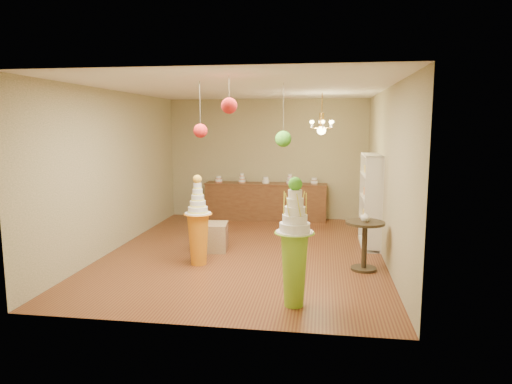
# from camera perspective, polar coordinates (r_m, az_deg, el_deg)

# --- Properties ---
(floor) EXTENTS (6.50, 6.50, 0.00)m
(floor) POSITION_cam_1_polar(r_m,az_deg,el_deg) (8.65, -1.27, -7.44)
(floor) COLOR brown
(floor) RESTS_ON ground
(ceiling) EXTENTS (6.50, 6.50, 0.00)m
(ceiling) POSITION_cam_1_polar(r_m,az_deg,el_deg) (8.35, -1.34, 12.78)
(ceiling) COLOR silver
(ceiling) RESTS_ON ground
(wall_back) EXTENTS (5.00, 0.04, 3.00)m
(wall_back) POSITION_cam_1_polar(r_m,az_deg,el_deg) (11.57, 1.41, 4.13)
(wall_back) COLOR #999068
(wall_back) RESTS_ON ground
(wall_front) EXTENTS (5.00, 0.04, 3.00)m
(wall_front) POSITION_cam_1_polar(r_m,az_deg,el_deg) (5.22, -7.33, -1.16)
(wall_front) COLOR #999068
(wall_front) RESTS_ON ground
(wall_left) EXTENTS (0.04, 6.50, 3.00)m
(wall_left) POSITION_cam_1_polar(r_m,az_deg,el_deg) (9.13, -16.98, 2.62)
(wall_left) COLOR #999068
(wall_left) RESTS_ON ground
(wall_right) EXTENTS (0.04, 6.50, 3.00)m
(wall_right) POSITION_cam_1_polar(r_m,az_deg,el_deg) (8.32, 15.93, 2.14)
(wall_right) COLOR #999068
(wall_right) RESTS_ON ground
(pedestal_green) EXTENTS (0.58, 0.58, 1.71)m
(pedestal_green) POSITION_cam_1_polar(r_m,az_deg,el_deg) (5.98, 4.82, -7.62)
(pedestal_green) COLOR #7DB427
(pedestal_green) RESTS_ON floor
(pedestal_orange) EXTENTS (0.48, 0.48, 1.54)m
(pedestal_orange) POSITION_cam_1_polar(r_m,az_deg,el_deg) (7.80, -7.23, -4.83)
(pedestal_orange) COLOR orange
(pedestal_orange) RESTS_ON floor
(burlap_riser) EXTENTS (0.64, 0.64, 0.52)m
(burlap_riser) POSITION_cam_1_polar(r_m,az_deg,el_deg) (8.71, -5.53, -5.60)
(burlap_riser) COLOR olive
(burlap_riser) RESTS_ON floor
(sideboard) EXTENTS (3.04, 0.54, 1.16)m
(sideboard) POSITION_cam_1_polar(r_m,az_deg,el_deg) (11.42, 1.22, -1.10)
(sideboard) COLOR #59341C
(sideboard) RESTS_ON floor
(shelving_unit) EXTENTS (0.33, 1.20, 1.80)m
(shelving_unit) POSITION_cam_1_polar(r_m,az_deg,el_deg) (9.17, 14.13, -1.01)
(shelving_unit) COLOR beige
(shelving_unit) RESTS_ON floor
(round_table) EXTENTS (0.78, 0.78, 0.81)m
(round_table) POSITION_cam_1_polar(r_m,az_deg,el_deg) (7.66, 13.42, -5.71)
(round_table) COLOR black
(round_table) RESTS_ON floor
(vase) EXTENTS (0.20, 0.20, 0.16)m
(vase) POSITION_cam_1_polar(r_m,az_deg,el_deg) (7.58, 13.52, -3.00)
(vase) COLOR beige
(vase) RESTS_ON round_table
(pom_red_left) EXTENTS (0.21, 0.21, 0.83)m
(pom_red_left) POSITION_cam_1_polar(r_m,az_deg,el_deg) (6.91, -6.96, 7.62)
(pom_red_left) COLOR #464032
(pom_red_left) RESTS_ON ceiling
(pom_green_mid) EXTENTS (0.25, 0.25, 0.98)m
(pom_green_mid) POSITION_cam_1_polar(r_m,az_deg,el_deg) (7.16, 3.42, 6.65)
(pom_green_mid) COLOR #464032
(pom_green_mid) RESTS_ON ceiling
(pom_red_right) EXTENTS (0.21, 0.21, 0.50)m
(pom_red_right) POSITION_cam_1_polar(r_m,az_deg,el_deg) (6.06, -3.37, 10.72)
(pom_red_right) COLOR #464032
(pom_red_right) RESTS_ON ceiling
(chandelier) EXTENTS (0.70, 0.70, 0.85)m
(chandelier) POSITION_cam_1_polar(r_m,az_deg,el_deg) (9.43, 8.19, 7.96)
(chandelier) COLOR gold
(chandelier) RESTS_ON ceiling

